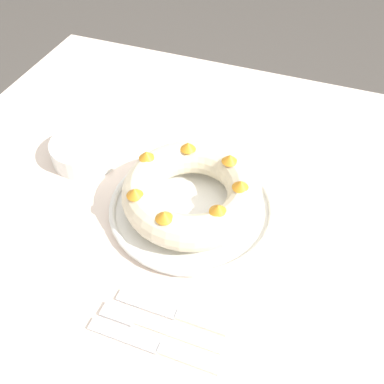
{
  "coord_description": "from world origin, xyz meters",
  "views": [
    {
      "loc": [
        -0.52,
        -0.19,
        1.37
      ],
      "look_at": [
        0.01,
        0.01,
        0.78
      ],
      "focal_mm": 42.0,
      "sensor_mm": 36.0,
      "label": 1
    }
  ],
  "objects_px": {
    "serving_dish": "(192,207)",
    "cake_knife": "(178,315)",
    "fork": "(151,326)",
    "bundt_cake": "(192,192)",
    "serving_knife": "(161,349)",
    "side_bowl": "(85,150)"
  },
  "relations": [
    {
      "from": "fork",
      "to": "serving_knife",
      "type": "distance_m",
      "value": 0.04
    },
    {
      "from": "fork",
      "to": "cake_knife",
      "type": "height_order",
      "value": "cake_knife"
    },
    {
      "from": "fork",
      "to": "serving_knife",
      "type": "xyz_separation_m",
      "value": [
        -0.03,
        -0.03,
        0.0
      ]
    },
    {
      "from": "fork",
      "to": "serving_knife",
      "type": "relative_size",
      "value": 0.95
    },
    {
      "from": "bundt_cake",
      "to": "fork",
      "type": "distance_m",
      "value": 0.25
    },
    {
      "from": "cake_knife",
      "to": "side_bowl",
      "type": "height_order",
      "value": "side_bowl"
    },
    {
      "from": "fork",
      "to": "side_bowl",
      "type": "bearing_deg",
      "value": 39.65
    },
    {
      "from": "fork",
      "to": "serving_knife",
      "type": "height_order",
      "value": "serving_knife"
    },
    {
      "from": "fork",
      "to": "bundt_cake",
      "type": "bearing_deg",
      "value": 2.27
    },
    {
      "from": "serving_dish",
      "to": "bundt_cake",
      "type": "distance_m",
      "value": 0.04
    },
    {
      "from": "serving_knife",
      "to": "cake_knife",
      "type": "bearing_deg",
      "value": -7.28
    },
    {
      "from": "fork",
      "to": "side_bowl",
      "type": "relative_size",
      "value": 1.38
    },
    {
      "from": "serving_dish",
      "to": "bundt_cake",
      "type": "height_order",
      "value": "bundt_cake"
    },
    {
      "from": "bundt_cake",
      "to": "side_bowl",
      "type": "bearing_deg",
      "value": 76.67
    },
    {
      "from": "serving_dish",
      "to": "fork",
      "type": "relative_size",
      "value": 1.59
    },
    {
      "from": "serving_dish",
      "to": "cake_knife",
      "type": "relative_size",
      "value": 1.7
    },
    {
      "from": "bundt_cake",
      "to": "serving_knife",
      "type": "relative_size",
      "value": 1.24
    },
    {
      "from": "serving_dish",
      "to": "side_bowl",
      "type": "xyz_separation_m",
      "value": [
        0.06,
        0.27,
        0.01
      ]
    },
    {
      "from": "fork",
      "to": "cake_knife",
      "type": "xyz_separation_m",
      "value": [
        0.03,
        -0.03,
        0.0
      ]
    },
    {
      "from": "serving_dish",
      "to": "bundt_cake",
      "type": "relative_size",
      "value": 1.22
    },
    {
      "from": "side_bowl",
      "to": "cake_knife",
      "type": "bearing_deg",
      "value": -130.67
    },
    {
      "from": "serving_dish",
      "to": "serving_knife",
      "type": "height_order",
      "value": "serving_dish"
    }
  ]
}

